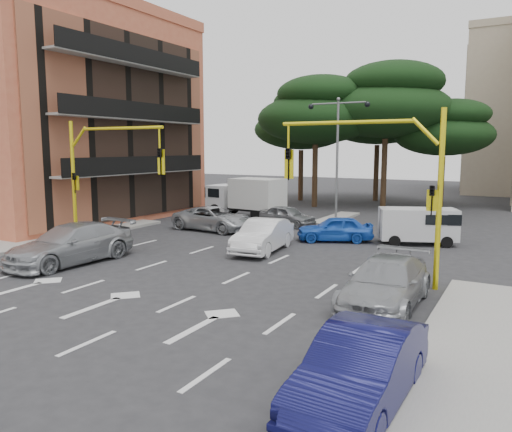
{
  "coord_description": "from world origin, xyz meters",
  "views": [
    {
      "loc": [
        11.22,
        -15.15,
        4.73
      ],
      "look_at": [
        0.2,
        4.72,
        1.6
      ],
      "focal_mm": 35.0,
      "sensor_mm": 36.0,
      "label": 1
    }
  ],
  "objects_px": {
    "box_truck_a": "(246,198)",
    "signal_mast_left": "(99,165)",
    "car_white_hatch": "(263,236)",
    "car_silver_parked": "(386,283)",
    "car_navy_parked": "(361,368)",
    "car_silver_cross_b": "(287,216)",
    "car_blue_compact": "(335,229)",
    "car_silver_wagon": "(71,244)",
    "car_silver_cross_a": "(214,219)",
    "van_white": "(418,226)",
    "signal_mast_right": "(386,172)",
    "street_lamp_center": "(338,137)"
  },
  "relations": [
    {
      "from": "signal_mast_right",
      "to": "car_navy_parked",
      "type": "height_order",
      "value": "signal_mast_right"
    },
    {
      "from": "car_white_hatch",
      "to": "car_silver_parked",
      "type": "distance_m",
      "value": 8.75
    },
    {
      "from": "car_blue_compact",
      "to": "van_white",
      "type": "relative_size",
      "value": 1.05
    },
    {
      "from": "car_silver_parked",
      "to": "box_truck_a",
      "type": "height_order",
      "value": "box_truck_a"
    },
    {
      "from": "car_blue_compact",
      "to": "car_silver_cross_b",
      "type": "distance_m",
      "value": 5.44
    },
    {
      "from": "car_silver_cross_b",
      "to": "box_truck_a",
      "type": "distance_m",
      "value": 4.65
    },
    {
      "from": "car_blue_compact",
      "to": "car_silver_wagon",
      "type": "distance_m",
      "value": 12.57
    },
    {
      "from": "signal_mast_right",
      "to": "car_silver_cross_b",
      "type": "bearing_deg",
      "value": 130.33
    },
    {
      "from": "signal_mast_right",
      "to": "car_silver_wagon",
      "type": "relative_size",
      "value": 1.08
    },
    {
      "from": "signal_mast_right",
      "to": "street_lamp_center",
      "type": "height_order",
      "value": "street_lamp_center"
    },
    {
      "from": "car_navy_parked",
      "to": "car_silver_cross_a",
      "type": "bearing_deg",
      "value": 132.78
    },
    {
      "from": "car_navy_parked",
      "to": "box_truck_a",
      "type": "xyz_separation_m",
      "value": [
        -14.45,
        20.65,
        0.62
      ]
    },
    {
      "from": "signal_mast_left",
      "to": "car_blue_compact",
      "type": "relative_size",
      "value": 1.58
    },
    {
      "from": "car_white_hatch",
      "to": "car_navy_parked",
      "type": "distance_m",
      "value": 13.88
    },
    {
      "from": "car_silver_cross_b",
      "to": "van_white",
      "type": "bearing_deg",
      "value": -93.1
    },
    {
      "from": "car_silver_cross_b",
      "to": "car_navy_parked",
      "type": "bearing_deg",
      "value": -139.16
    },
    {
      "from": "street_lamp_center",
      "to": "car_silver_wagon",
      "type": "xyz_separation_m",
      "value": [
        -5.19,
        -17.25,
        -4.62
      ]
    },
    {
      "from": "car_silver_wagon",
      "to": "car_silver_parked",
      "type": "bearing_deg",
      "value": 6.46
    },
    {
      "from": "car_silver_cross_a",
      "to": "van_white",
      "type": "height_order",
      "value": "van_white"
    },
    {
      "from": "signal_mast_left",
      "to": "car_white_hatch",
      "type": "relative_size",
      "value": 1.35
    },
    {
      "from": "car_blue_compact",
      "to": "car_silver_cross_a",
      "type": "relative_size",
      "value": 0.77
    },
    {
      "from": "car_silver_cross_a",
      "to": "car_silver_parked",
      "type": "xyz_separation_m",
      "value": [
        12.22,
        -9.06,
        0.04
      ]
    },
    {
      "from": "signal_mast_left",
      "to": "street_lamp_center",
      "type": "xyz_separation_m",
      "value": [
        6.8,
        14.01,
        1.54
      ]
    },
    {
      "from": "box_truck_a",
      "to": "car_blue_compact",
      "type": "bearing_deg",
      "value": -116.6
    },
    {
      "from": "car_silver_wagon",
      "to": "car_navy_parked",
      "type": "xyz_separation_m",
      "value": [
        13.89,
        -5.4,
        -0.08
      ]
    },
    {
      "from": "car_silver_wagon",
      "to": "car_silver_cross_a",
      "type": "relative_size",
      "value": 1.13
    },
    {
      "from": "car_silver_wagon",
      "to": "car_silver_parked",
      "type": "height_order",
      "value": "car_silver_wagon"
    },
    {
      "from": "car_silver_cross_a",
      "to": "box_truck_a",
      "type": "distance_m",
      "value": 5.73
    },
    {
      "from": "car_silver_cross_b",
      "to": "car_silver_cross_a",
      "type": "bearing_deg",
      "value": 151.55
    },
    {
      "from": "street_lamp_center",
      "to": "van_white",
      "type": "relative_size",
      "value": 2.14
    },
    {
      "from": "street_lamp_center",
      "to": "van_white",
      "type": "height_order",
      "value": "street_lamp_center"
    },
    {
      "from": "signal_mast_left",
      "to": "car_silver_cross_a",
      "type": "xyz_separation_m",
      "value": [
        2.18,
        6.43,
        -3.2
      ]
    },
    {
      "from": "car_silver_cross_a",
      "to": "car_navy_parked",
      "type": "relative_size",
      "value": 1.12
    },
    {
      "from": "signal_mast_left",
      "to": "car_silver_parked",
      "type": "height_order",
      "value": "signal_mast_left"
    },
    {
      "from": "street_lamp_center",
      "to": "van_white",
      "type": "distance_m",
      "value": 10.03
    },
    {
      "from": "car_silver_parked",
      "to": "box_truck_a",
      "type": "bearing_deg",
      "value": 131.93
    },
    {
      "from": "signal_mast_left",
      "to": "car_white_hatch",
      "type": "distance_m",
      "value": 8.48
    },
    {
      "from": "street_lamp_center",
      "to": "car_blue_compact",
      "type": "height_order",
      "value": "street_lamp_center"
    },
    {
      "from": "signal_mast_right",
      "to": "car_navy_parked",
      "type": "bearing_deg",
      "value": -77.63
    },
    {
      "from": "signal_mast_left",
      "to": "car_silver_wagon",
      "type": "height_order",
      "value": "signal_mast_left"
    },
    {
      "from": "van_white",
      "to": "car_navy_parked",
      "type": "bearing_deg",
      "value": -14.97
    },
    {
      "from": "car_silver_cross_b",
      "to": "car_white_hatch",
      "type": "bearing_deg",
      "value": -151.09
    },
    {
      "from": "car_silver_wagon",
      "to": "car_silver_cross_b",
      "type": "xyz_separation_m",
      "value": [
        3.54,
        13.2,
        -0.18
      ]
    },
    {
      "from": "signal_mast_left",
      "to": "box_truck_a",
      "type": "bearing_deg",
      "value": 84.98
    },
    {
      "from": "box_truck_a",
      "to": "street_lamp_center",
      "type": "bearing_deg",
      "value": -64.55
    },
    {
      "from": "car_silver_cross_a",
      "to": "signal_mast_left",
      "type": "bearing_deg",
      "value": 165.48
    },
    {
      "from": "van_white",
      "to": "signal_mast_right",
      "type": "bearing_deg",
      "value": -20.17
    },
    {
      "from": "car_blue_compact",
      "to": "box_truck_a",
      "type": "relative_size",
      "value": 0.69
    },
    {
      "from": "box_truck_a",
      "to": "signal_mast_left",
      "type": "bearing_deg",
      "value": -178.76
    },
    {
      "from": "signal_mast_right",
      "to": "street_lamp_center",
      "type": "bearing_deg",
      "value": 115.91
    }
  ]
}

